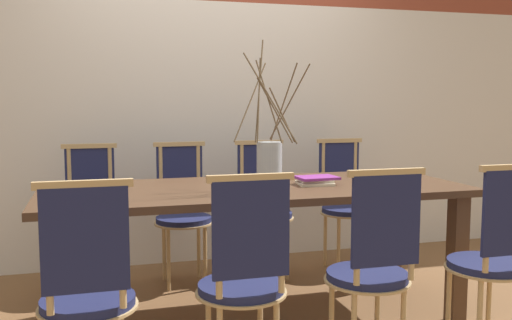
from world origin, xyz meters
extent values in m
plane|color=brown|center=(0.00, 0.00, 0.00)|extent=(16.00, 16.00, 0.00)
cube|color=silver|center=(0.00, 1.31, 1.01)|extent=(12.00, 0.06, 2.01)
cube|color=#4C3321|center=(0.00, 0.00, 0.76)|extent=(2.38, 0.93, 0.04)
cube|color=#4C3321|center=(-1.09, -0.36, 0.37)|extent=(0.09, 0.09, 0.74)
cube|color=#4C3321|center=(1.09, -0.36, 0.37)|extent=(0.09, 0.09, 0.74)
cube|color=#4C3321|center=(-1.09, 0.36, 0.37)|extent=(0.09, 0.09, 0.74)
cube|color=#4C3321|center=(1.09, 0.36, 0.37)|extent=(0.09, 0.09, 0.74)
cylinder|color=#1E234C|center=(-0.92, -0.74, 0.45)|extent=(0.38, 0.38, 0.04)
cylinder|color=tan|center=(-0.92, -0.74, 0.43)|extent=(0.40, 0.40, 0.01)
cylinder|color=tan|center=(-1.05, -0.90, 0.72)|extent=(0.03, 0.03, 0.50)
cylinder|color=tan|center=(-0.79, -0.90, 0.72)|extent=(0.03, 0.03, 0.50)
cube|color=#1E234C|center=(-0.92, -0.90, 0.75)|extent=(0.32, 0.02, 0.40)
cube|color=tan|center=(-0.92, -0.90, 0.96)|extent=(0.36, 0.03, 0.03)
cylinder|color=#1E234C|center=(-0.28, -0.74, 0.45)|extent=(0.38, 0.38, 0.04)
cylinder|color=tan|center=(-0.28, -0.74, 0.43)|extent=(0.40, 0.40, 0.01)
cylinder|color=tan|center=(-0.41, -0.90, 0.72)|extent=(0.03, 0.03, 0.50)
cylinder|color=tan|center=(-0.15, -0.90, 0.72)|extent=(0.03, 0.03, 0.50)
cube|color=#1E234C|center=(-0.28, -0.90, 0.75)|extent=(0.32, 0.02, 0.40)
cube|color=tan|center=(-0.28, -0.90, 0.96)|extent=(0.36, 0.03, 0.03)
cylinder|color=#1E234C|center=(0.33, -0.74, 0.45)|extent=(0.38, 0.38, 0.04)
cylinder|color=tan|center=(0.33, -0.74, 0.43)|extent=(0.40, 0.40, 0.01)
cylinder|color=tan|center=(0.21, -0.62, 0.22)|extent=(0.03, 0.03, 0.44)
cylinder|color=tan|center=(0.45, -0.62, 0.22)|extent=(0.03, 0.03, 0.44)
cylinder|color=tan|center=(0.20, -0.90, 0.72)|extent=(0.03, 0.03, 0.50)
cylinder|color=tan|center=(0.46, -0.90, 0.72)|extent=(0.03, 0.03, 0.50)
cube|color=#1E234C|center=(0.33, -0.90, 0.75)|extent=(0.32, 0.02, 0.40)
cube|color=tan|center=(0.33, -0.90, 0.96)|extent=(0.36, 0.03, 0.03)
cylinder|color=#1E234C|center=(0.98, -0.74, 0.45)|extent=(0.38, 0.38, 0.04)
cylinder|color=tan|center=(0.98, -0.74, 0.43)|extent=(0.40, 0.40, 0.01)
cylinder|color=tan|center=(0.86, -0.62, 0.22)|extent=(0.03, 0.03, 0.44)
cylinder|color=tan|center=(1.11, -0.62, 0.22)|extent=(0.03, 0.03, 0.44)
cylinder|color=tan|center=(0.85, -0.90, 0.72)|extent=(0.03, 0.03, 0.50)
cylinder|color=#1E234C|center=(-0.91, 0.74, 0.45)|extent=(0.38, 0.38, 0.04)
cylinder|color=tan|center=(-0.91, 0.74, 0.43)|extent=(0.40, 0.40, 0.01)
cylinder|color=tan|center=(-0.79, 0.62, 0.22)|extent=(0.03, 0.03, 0.44)
cylinder|color=tan|center=(-1.04, 0.62, 0.22)|extent=(0.03, 0.03, 0.44)
cylinder|color=tan|center=(-0.79, 0.86, 0.22)|extent=(0.03, 0.03, 0.44)
cylinder|color=tan|center=(-1.04, 0.86, 0.22)|extent=(0.03, 0.03, 0.44)
cylinder|color=tan|center=(-0.78, 0.90, 0.72)|extent=(0.03, 0.03, 0.50)
cylinder|color=tan|center=(-1.04, 0.90, 0.72)|extent=(0.03, 0.03, 0.50)
cube|color=#1E234C|center=(-0.91, 0.90, 0.75)|extent=(0.32, 0.02, 0.40)
cube|color=tan|center=(-0.91, 0.90, 0.96)|extent=(0.36, 0.03, 0.03)
cylinder|color=#1E234C|center=(-0.30, 0.74, 0.45)|extent=(0.38, 0.38, 0.04)
cylinder|color=tan|center=(-0.30, 0.74, 0.43)|extent=(0.40, 0.40, 0.01)
cylinder|color=tan|center=(-0.18, 0.62, 0.22)|extent=(0.03, 0.03, 0.44)
cylinder|color=tan|center=(-0.43, 0.62, 0.22)|extent=(0.03, 0.03, 0.44)
cylinder|color=tan|center=(-0.18, 0.86, 0.22)|extent=(0.03, 0.03, 0.44)
cylinder|color=tan|center=(-0.43, 0.86, 0.22)|extent=(0.03, 0.03, 0.44)
cylinder|color=tan|center=(-0.17, 0.90, 0.72)|extent=(0.03, 0.03, 0.50)
cylinder|color=tan|center=(-0.44, 0.90, 0.72)|extent=(0.03, 0.03, 0.50)
cube|color=#1E234C|center=(-0.30, 0.90, 0.75)|extent=(0.32, 0.02, 0.40)
cube|color=tan|center=(-0.30, 0.90, 0.96)|extent=(0.36, 0.03, 0.03)
cylinder|color=#1E234C|center=(0.28, 0.74, 0.45)|extent=(0.38, 0.38, 0.04)
cylinder|color=tan|center=(0.28, 0.74, 0.43)|extent=(0.40, 0.40, 0.01)
cylinder|color=tan|center=(0.40, 0.62, 0.22)|extent=(0.03, 0.03, 0.44)
cylinder|color=tan|center=(0.16, 0.62, 0.22)|extent=(0.03, 0.03, 0.44)
cylinder|color=tan|center=(0.40, 0.86, 0.22)|extent=(0.03, 0.03, 0.44)
cylinder|color=tan|center=(0.16, 0.86, 0.22)|extent=(0.03, 0.03, 0.44)
cylinder|color=tan|center=(0.41, 0.90, 0.72)|extent=(0.03, 0.03, 0.50)
cylinder|color=tan|center=(0.15, 0.90, 0.72)|extent=(0.03, 0.03, 0.50)
cube|color=#1E234C|center=(0.28, 0.90, 0.75)|extent=(0.32, 0.02, 0.40)
cube|color=tan|center=(0.28, 0.90, 0.96)|extent=(0.36, 0.03, 0.03)
cylinder|color=#1E234C|center=(0.92, 0.74, 0.45)|extent=(0.38, 0.38, 0.04)
cylinder|color=tan|center=(0.92, 0.74, 0.43)|extent=(0.40, 0.40, 0.01)
cylinder|color=tan|center=(1.04, 0.62, 0.22)|extent=(0.03, 0.03, 0.44)
cylinder|color=tan|center=(0.79, 0.62, 0.22)|extent=(0.03, 0.03, 0.44)
cylinder|color=tan|center=(1.04, 0.86, 0.22)|extent=(0.03, 0.03, 0.44)
cylinder|color=tan|center=(0.79, 0.86, 0.22)|extent=(0.03, 0.03, 0.44)
cylinder|color=tan|center=(1.05, 0.90, 0.72)|extent=(0.03, 0.03, 0.50)
cylinder|color=tan|center=(0.78, 0.90, 0.72)|extent=(0.03, 0.03, 0.50)
cube|color=#1E234C|center=(0.92, 0.90, 0.75)|extent=(0.32, 0.02, 0.40)
cube|color=tan|center=(0.92, 0.90, 0.96)|extent=(0.36, 0.03, 0.03)
cylinder|color=#B2BCC1|center=(0.06, -0.05, 0.91)|extent=(0.14, 0.14, 0.26)
cylinder|color=brown|center=(0.04, -0.11, 1.26)|extent=(0.14, 0.06, 0.45)
cylinder|color=brown|center=(0.16, 0.00, 1.25)|extent=(0.10, 0.21, 0.44)
cylinder|color=brown|center=(-0.02, 0.07, 1.26)|extent=(0.24, 0.17, 0.45)
cylinder|color=brown|center=(0.03, -0.18, 1.27)|extent=(0.28, 0.08, 0.48)
cylinder|color=brown|center=(0.20, 0.02, 1.25)|extent=(0.15, 0.29, 0.44)
cylinder|color=brown|center=(0.07, -0.15, 1.21)|extent=(0.21, 0.01, 0.35)
cylinder|color=brown|center=(0.02, -0.01, 1.32)|extent=(0.08, 0.11, 0.57)
cylinder|color=brown|center=(0.01, -0.02, 1.27)|extent=(0.06, 0.12, 0.47)
cylinder|color=brown|center=(0.11, -0.14, 1.18)|extent=(0.19, 0.10, 0.30)
cube|color=beige|center=(0.34, -0.04, 0.79)|extent=(0.21, 0.20, 0.02)
cube|color=beige|center=(0.35, -0.03, 0.80)|extent=(0.20, 0.17, 0.02)
cube|color=#842D8C|center=(0.36, -0.03, 0.82)|extent=(0.24, 0.18, 0.01)
camera|label=1|loc=(-0.88, -3.08, 1.27)|focal=40.00mm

